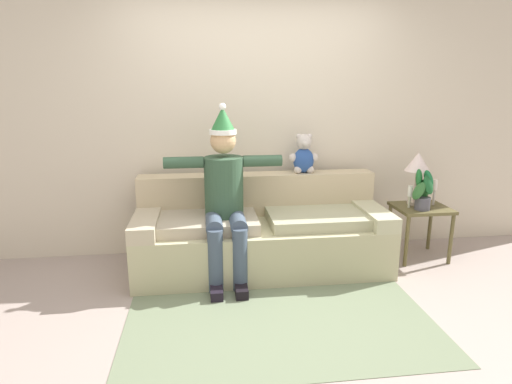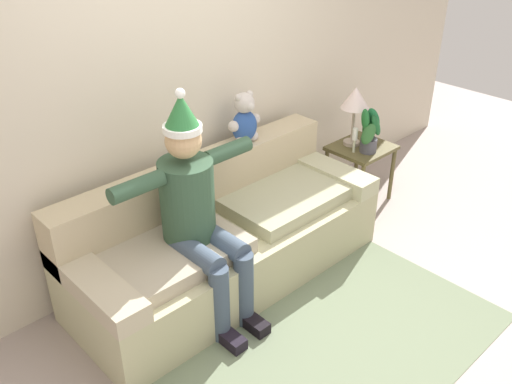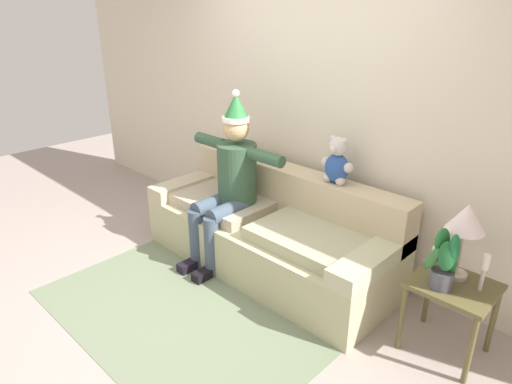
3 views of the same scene
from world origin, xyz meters
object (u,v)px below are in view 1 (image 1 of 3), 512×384
object	(u,v)px
teddy_bear	(304,155)
potted_plant	(423,190)
person_seated	(225,192)
candle_short	(435,189)
couch	(261,233)
candle_tall	(410,194)
table_lamp	(418,164)
side_table	(421,215)

from	to	relation	value
teddy_bear	potted_plant	distance (m)	1.16
person_seated	potted_plant	world-z (taller)	person_seated
candle_short	teddy_bear	bearing A→B (deg)	170.00
candle_short	couch	bearing A→B (deg)	-178.49
candle_short	candle_tall	bearing A→B (deg)	-167.91
couch	teddy_bear	world-z (taller)	teddy_bear
person_seated	table_lamp	xyz separation A→B (m)	(1.87, 0.26, 0.15)
candle_tall	candle_short	xyz separation A→B (m)	(0.28, 0.06, 0.03)
potted_plant	side_table	bearing A→B (deg)	62.15
potted_plant	candle_short	size ratio (longest dim) A/B	1.55
candle_short	person_seated	bearing A→B (deg)	-174.14
potted_plant	table_lamp	bearing A→B (deg)	83.43
couch	candle_tall	bearing A→B (deg)	-0.61
side_table	candle_tall	distance (m)	0.26
teddy_bear	potted_plant	world-z (taller)	teddy_bear
teddy_bear	table_lamp	xyz separation A→B (m)	(1.08, -0.17, -0.08)
teddy_bear	table_lamp	size ratio (longest dim) A/B	0.75
teddy_bear	couch	bearing A→B (deg)	-149.49
table_lamp	person_seated	bearing A→B (deg)	-172.12
couch	side_table	distance (m)	1.57
side_table	candle_tall	xyz separation A→B (m)	(-0.14, -0.02, 0.22)
couch	teddy_bear	size ratio (longest dim) A/B	5.93
couch	table_lamp	world-z (taller)	table_lamp
teddy_bear	candle_short	bearing A→B (deg)	-10.00
person_seated	couch	bearing A→B (deg)	25.90
couch	potted_plant	bearing A→B (deg)	-3.56
person_seated	candle_tall	bearing A→B (deg)	4.85
side_table	table_lamp	size ratio (longest dim) A/B	1.02
candle_tall	candle_short	size ratio (longest dim) A/B	0.85
person_seated	table_lamp	world-z (taller)	person_seated
table_lamp	teddy_bear	bearing A→B (deg)	170.98
potted_plant	candle_short	bearing A→B (deg)	35.81
table_lamp	potted_plant	xyz separation A→B (m)	(-0.02, -0.19, -0.21)
teddy_bear	candle_short	world-z (taller)	teddy_bear
table_lamp	candle_tall	size ratio (longest dim) A/B	2.40
side_table	teddy_bear	bearing A→B (deg)	166.79
teddy_bear	candle_tall	bearing A→B (deg)	-16.13
candle_tall	person_seated	bearing A→B (deg)	-175.15
side_table	table_lamp	world-z (taller)	table_lamp
potted_plant	candle_short	xyz separation A→B (m)	(0.19, 0.14, -0.02)
side_table	table_lamp	xyz separation A→B (m)	(-0.03, 0.09, 0.48)
teddy_bear	candle_tall	world-z (taller)	teddy_bear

